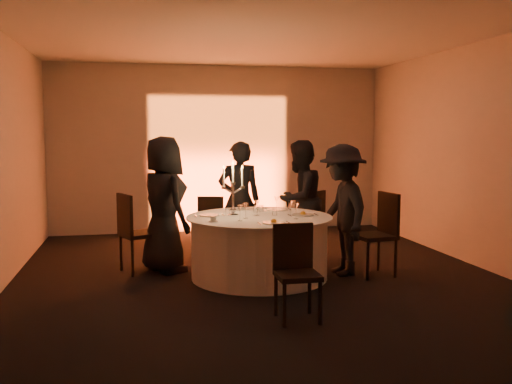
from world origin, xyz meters
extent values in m
plane|color=black|center=(0.00, 0.00, 0.00)|extent=(7.00, 7.00, 0.00)
plane|color=silver|center=(0.00, 0.00, 3.00)|extent=(7.00, 7.00, 0.00)
plane|color=#BBB5AE|center=(0.00, 3.50, 1.50)|extent=(7.00, 0.00, 7.00)
plane|color=#BBB5AE|center=(0.00, -3.50, 1.50)|extent=(7.00, 0.00, 7.00)
plane|color=#BBB5AE|center=(3.00, 0.00, 1.50)|extent=(0.00, 7.00, 7.00)
cube|color=black|center=(0.00, 3.20, 0.05)|extent=(0.25, 0.12, 0.10)
cylinder|color=black|center=(0.00, 0.00, 0.01)|extent=(0.60, 0.60, 0.03)
cylinder|color=black|center=(0.00, 0.00, 0.38)|extent=(0.20, 0.20, 0.75)
cylinder|color=white|center=(0.00, 0.00, 0.38)|extent=(1.68, 1.68, 0.75)
cylinder|color=white|center=(0.00, 0.00, 0.76)|extent=(1.80, 1.80, 0.02)
cube|color=black|center=(-1.44, 0.61, 0.49)|extent=(0.59, 0.59, 0.05)
cube|color=black|center=(-1.63, 0.53, 0.77)|extent=(0.21, 0.43, 0.51)
cylinder|color=black|center=(-1.19, 0.50, 0.24)|extent=(0.04, 0.04, 0.48)
cylinder|color=black|center=(-1.34, 0.86, 0.24)|extent=(0.04, 0.04, 0.48)
cylinder|color=black|center=(-1.55, 0.36, 0.24)|extent=(0.04, 0.04, 0.48)
cylinder|color=black|center=(-1.70, 0.71, 0.24)|extent=(0.04, 0.04, 0.48)
cube|color=black|center=(-0.38, 1.59, 0.42)|extent=(0.46, 0.46, 0.05)
cube|color=black|center=(-0.42, 1.42, 0.65)|extent=(0.38, 0.13, 0.43)
cylinder|color=black|center=(-0.19, 1.71, 0.20)|extent=(0.04, 0.04, 0.41)
cylinder|color=black|center=(-0.50, 1.79, 0.20)|extent=(0.04, 0.04, 0.41)
cylinder|color=black|center=(-0.26, 1.39, 0.20)|extent=(0.04, 0.04, 0.41)
cylinder|color=black|center=(-0.58, 1.47, 0.20)|extent=(0.04, 0.04, 0.41)
cube|color=black|center=(0.94, 1.14, 0.46)|extent=(0.59, 0.59, 0.05)
cube|color=black|center=(1.06, 1.00, 0.72)|extent=(0.35, 0.30, 0.48)
cylinder|color=black|center=(0.97, 1.40, 0.22)|extent=(0.04, 0.04, 0.45)
cylinder|color=black|center=(0.69, 1.17, 0.22)|extent=(0.04, 0.04, 0.45)
cylinder|color=black|center=(1.20, 1.12, 0.22)|extent=(0.04, 0.04, 0.45)
cylinder|color=black|center=(0.92, 0.89, 0.22)|extent=(0.04, 0.04, 0.45)
cube|color=black|center=(1.43, -0.20, 0.50)|extent=(0.52, 0.52, 0.05)
cube|color=black|center=(1.63, -0.17, 0.78)|extent=(0.10, 0.46, 0.52)
cylinder|color=black|center=(1.21, -0.03, 0.25)|extent=(0.04, 0.04, 0.49)
cylinder|color=black|center=(1.26, -0.42, 0.25)|extent=(0.04, 0.04, 0.49)
cylinder|color=black|center=(1.60, 0.02, 0.25)|extent=(0.04, 0.04, 0.49)
cylinder|color=black|center=(1.65, -0.36, 0.25)|extent=(0.04, 0.04, 0.49)
cube|color=black|center=(0.02, -1.67, 0.44)|extent=(0.40, 0.40, 0.05)
cube|color=black|center=(0.02, -1.48, 0.69)|extent=(0.40, 0.04, 0.46)
cylinder|color=black|center=(-0.16, -1.84, 0.21)|extent=(0.04, 0.04, 0.43)
cylinder|color=black|center=(0.19, -1.84, 0.21)|extent=(0.04, 0.04, 0.43)
cylinder|color=black|center=(-0.15, -1.49, 0.21)|extent=(0.04, 0.04, 0.43)
cylinder|color=black|center=(0.19, -1.50, 0.21)|extent=(0.04, 0.04, 0.43)
imported|color=black|center=(-1.14, 0.55, 0.88)|extent=(0.88, 1.01, 1.75)
imported|color=black|center=(-0.04, 1.19, 0.84)|extent=(0.62, 0.42, 1.67)
imported|color=black|center=(0.80, 0.98, 0.84)|extent=(1.04, 1.01, 1.69)
imported|color=black|center=(1.06, -0.05, 0.83)|extent=(0.66, 1.10, 1.66)
cylinder|color=silver|center=(-0.60, 0.16, 0.78)|extent=(0.25, 0.25, 0.01)
cube|color=#B9B9BE|center=(-0.77, 0.16, 0.78)|extent=(0.01, 0.17, 0.01)
cube|color=#B9B9BE|center=(-0.43, 0.16, 0.78)|extent=(0.02, 0.17, 0.01)
cylinder|color=silver|center=(-0.07, 0.60, 0.78)|extent=(0.25, 0.25, 0.01)
cube|color=#B9B9BE|center=(-0.24, 0.60, 0.78)|extent=(0.02, 0.17, 0.01)
cube|color=#B9B9BE|center=(0.10, 0.60, 0.78)|extent=(0.01, 0.17, 0.01)
cylinder|color=silver|center=(0.35, 0.49, 0.78)|extent=(0.28, 0.28, 0.01)
cube|color=#B9B9BE|center=(0.18, 0.49, 0.78)|extent=(0.02, 0.17, 0.01)
cube|color=#B9B9BE|center=(0.52, 0.49, 0.78)|extent=(0.01, 0.17, 0.01)
cylinder|color=silver|center=(0.55, -0.04, 0.78)|extent=(0.27, 0.27, 0.01)
cube|color=#B9B9BE|center=(0.38, -0.04, 0.78)|extent=(0.02, 0.17, 0.01)
cube|color=#B9B9BE|center=(0.72, -0.04, 0.78)|extent=(0.01, 0.17, 0.01)
sphere|color=gold|center=(0.55, -0.04, 0.82)|extent=(0.07, 0.07, 0.07)
cylinder|color=silver|center=(0.04, -0.58, 0.78)|extent=(0.26, 0.26, 0.01)
cube|color=#B9B9BE|center=(-0.13, -0.58, 0.78)|extent=(0.02, 0.17, 0.01)
cube|color=#B9B9BE|center=(0.21, -0.58, 0.78)|extent=(0.02, 0.17, 0.01)
sphere|color=gold|center=(0.04, -0.58, 0.82)|extent=(0.07, 0.07, 0.07)
cylinder|color=silver|center=(-0.61, -0.31, 0.77)|extent=(0.11, 0.11, 0.01)
cylinder|color=silver|center=(-0.61, -0.31, 0.81)|extent=(0.07, 0.07, 0.06)
cylinder|color=silver|center=(-0.31, 0.08, 0.78)|extent=(0.14, 0.14, 0.02)
sphere|color=silver|center=(-0.31, 0.08, 0.84)|extent=(0.07, 0.07, 0.07)
cylinder|color=silver|center=(-0.31, 0.08, 0.98)|extent=(0.03, 0.03, 0.36)
cylinder|color=silver|center=(-0.31, 0.08, 1.18)|extent=(0.06, 0.06, 0.03)
cylinder|color=white|center=(-0.31, 0.08, 1.30)|extent=(0.02, 0.02, 0.23)
cone|color=orange|center=(-0.31, 0.08, 1.44)|extent=(0.02, 0.02, 0.04)
cylinder|color=silver|center=(-0.37, 0.08, 1.09)|extent=(0.13, 0.02, 0.09)
cylinder|color=silver|center=(-0.43, 0.08, 1.12)|extent=(0.06, 0.06, 0.03)
cylinder|color=white|center=(-0.43, 0.08, 1.25)|extent=(0.02, 0.02, 0.23)
cone|color=orange|center=(-0.43, 0.08, 1.38)|extent=(0.02, 0.02, 0.04)
cylinder|color=silver|center=(-0.26, 0.08, 1.09)|extent=(0.13, 0.02, 0.09)
cylinder|color=silver|center=(-0.20, 0.08, 1.12)|extent=(0.06, 0.06, 0.03)
cylinder|color=white|center=(-0.20, 0.08, 1.25)|extent=(0.02, 0.02, 0.23)
cone|color=orange|center=(-0.20, 0.08, 1.38)|extent=(0.02, 0.02, 0.04)
cylinder|color=silver|center=(-0.30, -0.31, 0.77)|extent=(0.06, 0.06, 0.01)
cylinder|color=silver|center=(-0.30, -0.31, 0.83)|extent=(0.01, 0.01, 0.10)
cone|color=silver|center=(-0.30, -0.31, 0.92)|extent=(0.07, 0.07, 0.09)
cylinder|color=silver|center=(0.33, 0.44, 0.77)|extent=(0.06, 0.06, 0.01)
cylinder|color=silver|center=(0.33, 0.44, 0.83)|extent=(0.01, 0.01, 0.10)
cone|color=silver|center=(0.33, 0.44, 0.92)|extent=(0.07, 0.07, 0.09)
cylinder|color=silver|center=(-0.01, 0.06, 0.77)|extent=(0.06, 0.06, 0.01)
cylinder|color=silver|center=(-0.01, 0.06, 0.83)|extent=(0.01, 0.01, 0.10)
cone|color=silver|center=(-0.01, 0.06, 0.92)|extent=(0.07, 0.07, 0.09)
cylinder|color=silver|center=(0.39, -0.02, 0.77)|extent=(0.06, 0.06, 0.01)
cylinder|color=silver|center=(0.39, -0.02, 0.83)|extent=(0.01, 0.01, 0.10)
cone|color=silver|center=(0.39, -0.02, 0.92)|extent=(0.07, 0.07, 0.09)
cylinder|color=silver|center=(0.38, -0.33, 0.77)|extent=(0.06, 0.06, 0.01)
cylinder|color=silver|center=(0.38, -0.33, 0.83)|extent=(0.01, 0.01, 0.10)
cone|color=silver|center=(0.38, -0.33, 0.92)|extent=(0.07, 0.07, 0.09)
cylinder|color=silver|center=(-0.20, -0.15, 0.77)|extent=(0.06, 0.06, 0.01)
cylinder|color=silver|center=(-0.20, -0.15, 0.83)|extent=(0.01, 0.01, 0.10)
cone|color=silver|center=(-0.20, -0.15, 0.92)|extent=(0.07, 0.07, 0.09)
cylinder|color=silver|center=(0.20, 0.03, 0.82)|extent=(0.07, 0.07, 0.09)
cylinder|color=silver|center=(-0.36, 0.23, 0.82)|extent=(0.07, 0.07, 0.09)
cylinder|color=silver|center=(0.03, 0.35, 0.82)|extent=(0.07, 0.07, 0.09)
cylinder|color=silver|center=(0.11, 0.39, 0.82)|extent=(0.07, 0.07, 0.09)
camera|label=1|loc=(-1.47, -6.80, 1.80)|focal=40.00mm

